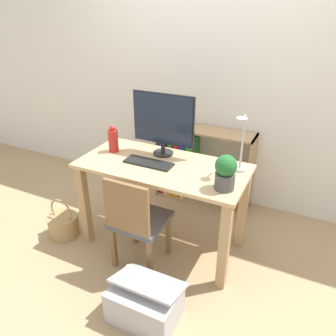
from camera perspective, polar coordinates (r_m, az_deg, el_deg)
The scene contains 12 objects.
ground_plane at distance 3.01m, azimuth -0.85°, elevation -12.63°, with size 10.00×10.00×0.00m, color tan.
wall_back at distance 3.30m, azimuth 7.05°, elevation 15.93°, with size 8.00×0.05×2.60m.
desk at distance 2.66m, azimuth -0.94°, elevation -2.33°, with size 1.35×0.64×0.77m.
monitor at distance 2.67m, azimuth -0.85°, elevation 8.19°, with size 0.54×0.17×0.52m.
keyboard at distance 2.60m, azimuth -3.39°, elevation 0.91°, with size 0.40×0.14×0.02m.
vase at distance 2.83m, azimuth -9.52°, elevation 4.84°, with size 0.08×0.08×0.23m.
desk_lamp at distance 2.41m, azimuth 12.62°, elevation 4.89°, with size 0.10×0.19×0.44m.
potted_plant at distance 2.23m, azimuth 9.96°, elevation -0.69°, with size 0.15×0.15×0.25m.
chair at distance 2.53m, azimuth -5.51°, elevation -8.93°, with size 0.40×0.40×0.82m.
bookshelf at distance 3.47m, azimuth 3.49°, elevation 0.71°, with size 0.99×0.28×0.80m.
basket at distance 3.17m, azimuth -17.73°, elevation -9.42°, with size 0.27×0.27×0.38m.
storage_box at distance 2.36m, azimuth -4.04°, elevation -22.30°, with size 0.46×0.38×0.32m.
Camera 1 is at (1.05, -2.07, 1.92)m, focal length 35.00 mm.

